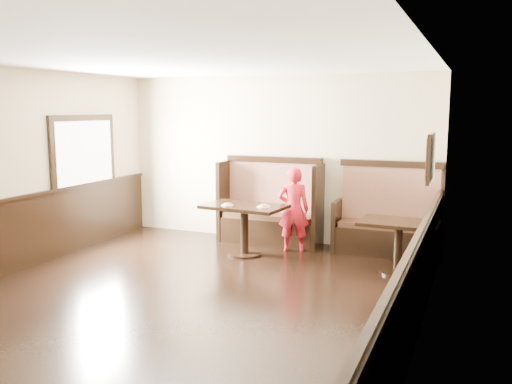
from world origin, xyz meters
The scene contains 9 objects.
ground centered at (0.00, 0.00, 0.00)m, with size 7.00×7.00×0.00m, color black.
room_shell centered at (-0.30, 0.28, 0.67)m, with size 7.00×7.00×7.00m.
booth_main centered at (0.00, 3.30, 0.53)m, with size 1.75×0.72×1.45m.
booth_neighbor centered at (1.95, 3.29, 0.48)m, with size 1.65×0.72×1.45m.
table_main centered at (-0.08, 2.37, 0.60)m, with size 1.30×0.89×0.79m.
table_neighbor centered at (2.25, 2.30, 0.55)m, with size 1.07×0.72×0.73m.
child centered at (0.55, 2.85, 0.68)m, with size 0.49×0.32×1.35m, color red.
pizza_plate_left centered at (-0.30, 2.22, 0.80)m, with size 0.18×0.18×0.03m.
pizza_plate_right centered at (0.26, 2.32, 0.80)m, with size 0.21×0.21×0.04m.
Camera 1 is at (3.20, -5.12, 2.24)m, focal length 38.00 mm.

